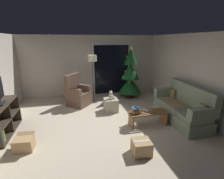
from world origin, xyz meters
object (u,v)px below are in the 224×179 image
remote_graphite (146,112)px  teddy_bear_chestnut_by_tree (111,97)px  couch (182,108)px  remote_black (141,111)px  media_shelf (1,121)px  ottoman (111,105)px  christmas_tree (130,76)px  book_stack (136,111)px  floor_lamp (92,63)px  coffee_table (148,116)px  armchair (78,94)px  cardboard_box_open_near_shelf (24,144)px  remote_silver (149,110)px  cell_phone (137,108)px  cardboard_box_taped_mid_floor (141,147)px  teddy_bear_cream (111,96)px

remote_graphite → teddy_bear_chestnut_by_tree: bearing=74.7°
couch → remote_black: bearing=176.0°
media_shelf → ottoman: 3.08m
christmas_tree → book_stack: bearing=-105.3°
book_stack → floor_lamp: floor_lamp is taller
coffee_table → remote_black: (-0.16, 0.10, 0.14)m
armchair → cardboard_box_open_near_shelf: size_ratio=2.30×
remote_black → media_shelf: size_ratio=0.11×
remote_silver → couch: bearing=-81.8°
christmas_tree → media_shelf: bearing=-153.5°
cell_phone → remote_silver: bearing=-18.7°
book_stack → remote_silver: bearing=10.7°
coffee_table → armchair: size_ratio=0.97×
armchair → teddy_bear_chestnut_by_tree: bearing=8.4°
christmas_tree → cardboard_box_taped_mid_floor: bearing=-105.1°
coffee_table → teddy_bear_chestnut_by_tree: (-0.58, 2.17, -0.14)m
floor_lamp → armchair: bearing=-165.7°
christmas_tree → remote_graphite: bearing=-98.0°
cardboard_box_taped_mid_floor → teddy_bear_chestnut_by_tree: bearing=88.6°
book_stack → cell_phone: cell_phone is taller
couch → teddy_bear_chestnut_by_tree: size_ratio=6.85×
remote_graphite → floor_lamp: floor_lamp is taller
cardboard_box_open_near_shelf → cardboard_box_taped_mid_floor: (2.42, -0.69, 0.01)m
couch → floor_lamp: (-2.34, 2.12, 1.11)m
remote_black → teddy_bear_chestnut_by_tree: remote_black is taller
cell_phone → couch: bearing=-30.4°
christmas_tree → remote_black: bearing=-101.0°
armchair → media_shelf: (-1.92, -1.63, -0.02)m
christmas_tree → teddy_bear_chestnut_by_tree: christmas_tree is taller
remote_graphite → cell_phone: (-0.30, -0.04, 0.15)m
media_shelf → remote_silver: bearing=-4.1°
remote_silver → ottoman: ottoman is taller
couch → remote_silver: (-1.01, 0.06, 0.00)m
remote_graphite → book_stack: size_ratio=0.67×
couch → cardboard_box_taped_mid_floor: 2.10m
remote_silver → media_shelf: 3.85m
christmas_tree → ottoman: (-1.08, -1.19, -0.70)m
coffee_table → media_shelf: 3.79m
coffee_table → cardboard_box_taped_mid_floor: 1.31m
book_stack → remote_graphite: bearing=3.6°
cardboard_box_open_near_shelf → remote_silver: bearing=9.1°
christmas_tree → floor_lamp: size_ratio=1.16×
remote_black → teddy_bear_cream: size_ratio=0.55×
coffee_table → armchair: bearing=133.1°
cell_phone → christmas_tree: 2.49m
coffee_table → cell_phone: 0.46m
book_stack → media_shelf: 3.42m
remote_graphite → remote_black: bearing=112.5°
remote_silver → teddy_bear_chestnut_by_tree: 2.21m
remote_graphite → christmas_tree: 2.43m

